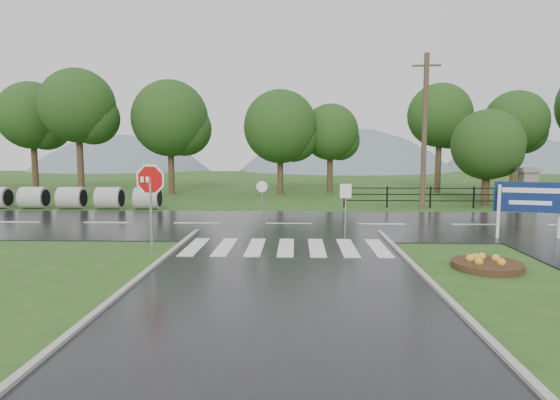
{
  "coord_description": "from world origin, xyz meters",
  "views": [
    {
      "loc": [
        0.33,
        -9.99,
        3.23
      ],
      "look_at": [
        -0.23,
        6.0,
        1.5
      ],
      "focal_mm": 30.0,
      "sensor_mm": 36.0,
      "label": 1
    }
  ],
  "objects": [
    {
      "name": "treeline",
      "position": [
        1.0,
        24.0,
        0.0
      ],
      "size": [
        83.2,
        5.2,
        10.0
      ],
      "color": "#1A3C12",
      "rests_on": "ground"
    },
    {
      "name": "hills",
      "position": [
        3.49,
        65.0,
        -15.54
      ],
      "size": [
        102.0,
        48.0,
        48.0
      ],
      "color": "slate",
      "rests_on": "ground"
    },
    {
      "name": "utility_pole_east",
      "position": [
        7.18,
        15.5,
        4.21
      ],
      "size": [
        1.47,
        0.28,
        8.28
      ],
      "color": "#473523",
      "rests_on": "ground"
    },
    {
      "name": "crosswalk",
      "position": [
        0.0,
        5.0,
        0.06
      ],
      "size": [
        6.5,
        2.8,
        0.02
      ],
      "color": "silver",
      "rests_on": "ground"
    },
    {
      "name": "culvert_pipes",
      "position": [
        -11.94,
        15.0,
        0.6
      ],
      "size": [
        9.7,
        1.2,
        1.2
      ],
      "color": "#9E9B93",
      "rests_on": "ground"
    },
    {
      "name": "reg_sign_round",
      "position": [
        -1.07,
        9.02,
        1.26
      ],
      "size": [
        0.45,
        0.06,
        1.95
      ],
      "color": "#939399",
      "rests_on": "ground"
    },
    {
      "name": "estate_billboard",
      "position": [
        8.71,
        6.97,
        1.43
      ],
      "size": [
        2.3,
        0.69,
        2.07
      ],
      "color": "silver",
      "rests_on": "ground"
    },
    {
      "name": "curb_right",
      "position": [
        3.55,
        -4.0,
        0.0
      ],
      "size": [
        0.15,
        24.0,
        0.12
      ],
      "primitive_type": "cube",
      "color": "#A3A39B",
      "rests_on": "ground"
    },
    {
      "name": "stop_sign",
      "position": [
        -4.23,
        4.4,
        2.04
      ],
      "size": [
        1.3,
        0.27,
        2.96
      ],
      "color": "#939399",
      "rests_on": "ground"
    },
    {
      "name": "ground",
      "position": [
        0.0,
        0.0,
        0.0
      ],
      "size": [
        120.0,
        120.0,
        0.0
      ],
      "primitive_type": "plane",
      "color": "#274D19",
      "rests_on": "ground"
    },
    {
      "name": "flower_bed",
      "position": [
        5.53,
        2.64,
        0.14
      ],
      "size": [
        1.85,
        1.85,
        0.37
      ],
      "color": "#332111",
      "rests_on": "ground"
    },
    {
      "name": "reg_sign_small",
      "position": [
        2.17,
        7.45,
        1.4
      ],
      "size": [
        0.43,
        0.07,
        1.96
      ],
      "color": "#939399",
      "rests_on": "ground"
    },
    {
      "name": "entrance_tree_left",
      "position": [
        11.33,
        17.5,
        3.49
      ],
      "size": [
        4.05,
        4.05,
        5.53
      ],
      "color": "#3D2B1C",
      "rests_on": "ground"
    },
    {
      "name": "fence_west",
      "position": [
        7.75,
        16.0,
        0.72
      ],
      "size": [
        9.58,
        0.08,
        1.2
      ],
      "color": "black",
      "rests_on": "ground"
    },
    {
      "name": "curb_left",
      "position": [
        -3.55,
        -4.0,
        0.0
      ],
      "size": [
        0.15,
        24.0,
        0.12
      ],
      "primitive_type": "cube",
      "color": "#A3A39B",
      "rests_on": "ground"
    },
    {
      "name": "main_road",
      "position": [
        0.0,
        10.0,
        0.0
      ],
      "size": [
        90.0,
        8.0,
        0.04
      ],
      "primitive_type": "cube",
      "color": "black",
      "rests_on": "ground"
    },
    {
      "name": "pillar_west",
      "position": [
        13.0,
        16.0,
        1.18
      ],
      "size": [
        1.0,
        1.0,
        2.24
      ],
      "color": "gray",
      "rests_on": "ground"
    }
  ]
}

